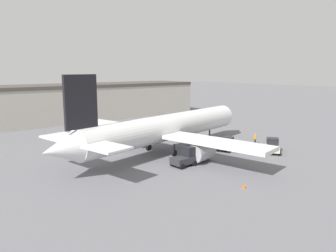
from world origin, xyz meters
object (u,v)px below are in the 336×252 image
(baggage_tug, at_px, (185,157))
(pushback_tug, at_px, (272,146))
(airplane, at_px, (164,129))
(safety_cone_near, at_px, (244,186))
(belt_loader_truck, at_px, (226,144))
(ground_crew_worker, at_px, (255,139))

(baggage_tug, height_order, pushback_tug, baggage_tug)
(airplane, relative_size, pushback_tug, 10.28)
(airplane, distance_m, pushback_tug, 15.95)
(airplane, height_order, safety_cone_near, airplane)
(belt_loader_truck, height_order, safety_cone_near, belt_loader_truck)
(ground_crew_worker, xyz_separation_m, belt_loader_truck, (-6.88, 0.08, 0.06))
(belt_loader_truck, bearing_deg, safety_cone_near, -151.48)
(baggage_tug, relative_size, pushback_tug, 0.85)
(belt_loader_truck, xyz_separation_m, safety_cone_near, (-10.56, -11.65, -0.69))
(airplane, relative_size, safety_cone_near, 69.67)
(belt_loader_truck, bearing_deg, baggage_tug, 171.54)
(airplane, xyz_separation_m, baggage_tug, (-1.93, -6.85, -2.39))
(pushback_tug, bearing_deg, safety_cone_near, 167.52)
(baggage_tug, bearing_deg, ground_crew_worker, 3.97)
(pushback_tug, xyz_separation_m, safety_cone_near, (-14.82, -6.62, -0.69))
(ground_crew_worker, bearing_deg, pushback_tug, -127.14)
(baggage_tug, bearing_deg, belt_loader_truck, 8.64)
(baggage_tug, height_order, belt_loader_truck, baggage_tug)
(safety_cone_near, bearing_deg, baggage_tug, 85.86)
(baggage_tug, relative_size, belt_loader_truck, 1.03)
(airplane, distance_m, baggage_tug, 7.50)
(baggage_tug, xyz_separation_m, pushback_tug, (14.11, -3.14, -0.11))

